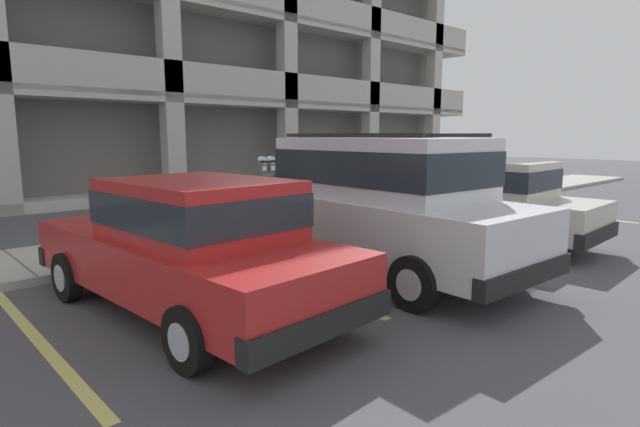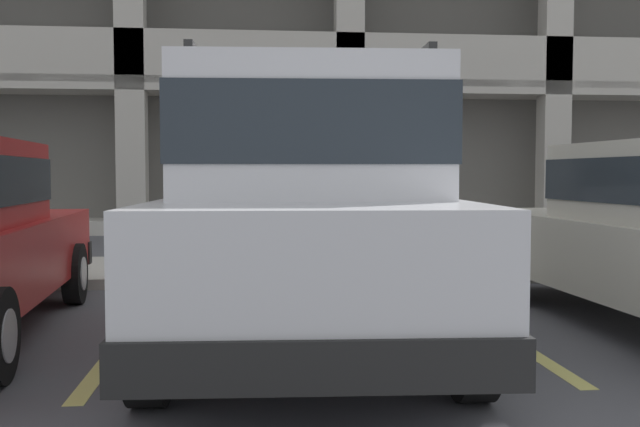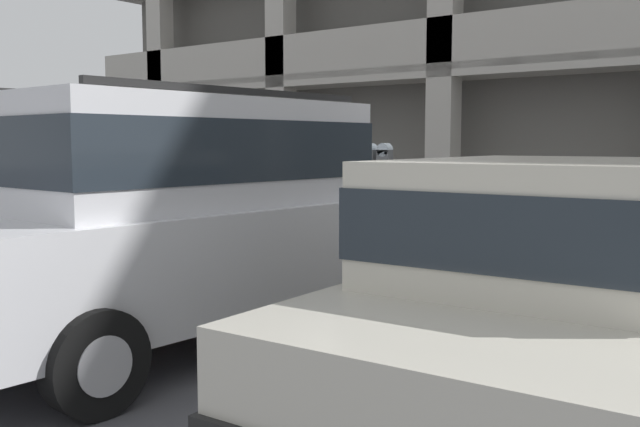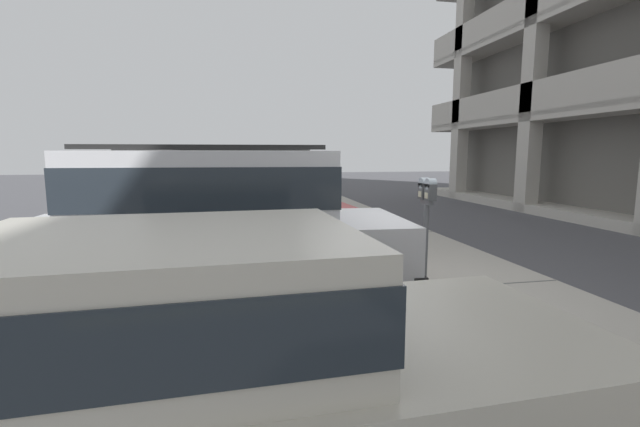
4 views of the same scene
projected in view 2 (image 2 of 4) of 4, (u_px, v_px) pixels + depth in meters
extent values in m
cube|color=#4C4C51|center=(297.00, 295.00, 7.87)|extent=(80.00, 80.00, 0.10)
cube|color=#ADA89E|center=(290.00, 269.00, 9.15)|extent=(40.00, 2.20, 0.12)
cube|color=#606060|center=(290.00, 264.00, 9.15)|extent=(0.03, 2.16, 0.00)
cube|color=#606060|center=(588.00, 260.00, 9.54)|extent=(0.03, 2.16, 0.00)
cube|color=#DBD16B|center=(139.00, 318.00, 6.33)|extent=(0.12, 4.80, 0.01)
cube|color=#DBD16B|center=(467.00, 312.00, 6.62)|extent=(0.12, 4.80, 0.01)
cube|color=silver|center=(305.00, 247.00, 5.42)|extent=(2.06, 4.78, 0.80)
cube|color=silver|center=(305.00, 138.00, 5.32)|extent=(1.76, 2.99, 0.84)
cube|color=#232B33|center=(305.00, 136.00, 5.32)|extent=(1.78, 3.01, 0.46)
cube|color=black|center=(299.00, 251.00, 7.74)|extent=(1.88, 0.25, 0.24)
cube|color=black|center=(320.00, 364.00, 3.13)|extent=(1.88, 0.25, 0.24)
cube|color=silver|center=(351.00, 217.00, 7.80)|extent=(0.24, 0.04, 0.14)
cube|color=silver|center=(246.00, 217.00, 7.74)|extent=(0.24, 0.04, 0.14)
cylinder|color=black|center=(393.00, 272.00, 6.94)|extent=(0.23, 0.67, 0.66)
cylinder|color=#B2B2B7|center=(393.00, 272.00, 6.94)|extent=(0.24, 0.37, 0.36)
cylinder|color=black|center=(207.00, 273.00, 6.85)|extent=(0.23, 0.67, 0.66)
cylinder|color=#B2B2B7|center=(207.00, 273.00, 6.85)|extent=(0.24, 0.37, 0.36)
cylinder|color=black|center=(471.00, 343.00, 4.04)|extent=(0.23, 0.67, 0.66)
cylinder|color=#B2B2B7|center=(471.00, 343.00, 4.04)|extent=(0.24, 0.37, 0.36)
cylinder|color=black|center=(150.00, 347.00, 3.94)|extent=(0.23, 0.67, 0.66)
cylinder|color=#B2B2B7|center=(150.00, 347.00, 3.94)|extent=(0.24, 0.37, 0.36)
cube|color=black|center=(397.00, 77.00, 5.33)|extent=(0.18, 2.62, 0.05)
cube|color=black|center=(212.00, 76.00, 5.26)|extent=(0.18, 2.62, 0.05)
cube|color=black|center=(7.00, 254.00, 7.66)|extent=(1.74, 0.27, 0.24)
cube|color=silver|center=(59.00, 231.00, 7.78)|extent=(0.24, 0.05, 0.14)
cylinder|color=black|center=(75.00, 274.00, 7.01)|extent=(0.20, 0.61, 0.60)
cylinder|color=#B2B2B7|center=(75.00, 274.00, 7.01)|extent=(0.20, 0.34, 0.33)
cube|color=black|center=(549.00, 250.00, 8.06)|extent=(1.74, 0.24, 0.24)
cube|color=silver|center=(591.00, 228.00, 8.18)|extent=(0.24, 0.04, 0.14)
cube|color=silver|center=(503.00, 229.00, 8.03)|extent=(0.24, 0.04, 0.14)
cylinder|color=black|center=(507.00, 272.00, 7.17)|extent=(0.19, 0.61, 0.60)
cylinder|color=#B2B2B7|center=(507.00, 272.00, 7.17)|extent=(0.19, 0.34, 0.33)
cylinder|color=#595B60|center=(291.00, 225.00, 8.17)|extent=(0.07, 0.07, 1.15)
cube|color=#595B60|center=(291.00, 172.00, 8.13)|extent=(0.28, 0.06, 0.06)
cube|color=#424447|center=(282.00, 160.00, 8.12)|extent=(0.15, 0.11, 0.22)
cylinder|color=#8C99A3|center=(282.00, 150.00, 8.11)|extent=(0.15, 0.11, 0.15)
cube|color=#B7B293|center=(282.00, 163.00, 8.06)|extent=(0.08, 0.01, 0.08)
cube|color=#424447|center=(299.00, 160.00, 8.14)|extent=(0.15, 0.11, 0.22)
cylinder|color=#8C99A3|center=(299.00, 150.00, 8.13)|extent=(0.15, 0.11, 0.15)
cube|color=#B7B293|center=(300.00, 163.00, 8.08)|extent=(0.08, 0.01, 0.08)
cube|color=#B7B2A8|center=(325.00, 213.00, 20.14)|extent=(32.00, 10.00, 0.30)
cube|color=#B7B2A8|center=(325.00, 107.00, 19.96)|extent=(32.00, 10.00, 0.30)
cube|color=#B7B2A8|center=(350.00, 59.00, 15.07)|extent=(32.00, 0.20, 1.10)
cylinder|color=red|center=(606.00, 245.00, 8.87)|extent=(0.20, 0.20, 0.55)
sphere|color=red|center=(606.00, 218.00, 8.85)|extent=(0.18, 0.18, 0.18)
cylinder|color=red|center=(612.00, 244.00, 8.72)|extent=(0.08, 0.10, 0.08)
cylinder|color=red|center=(617.00, 243.00, 8.88)|extent=(0.10, 0.07, 0.07)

